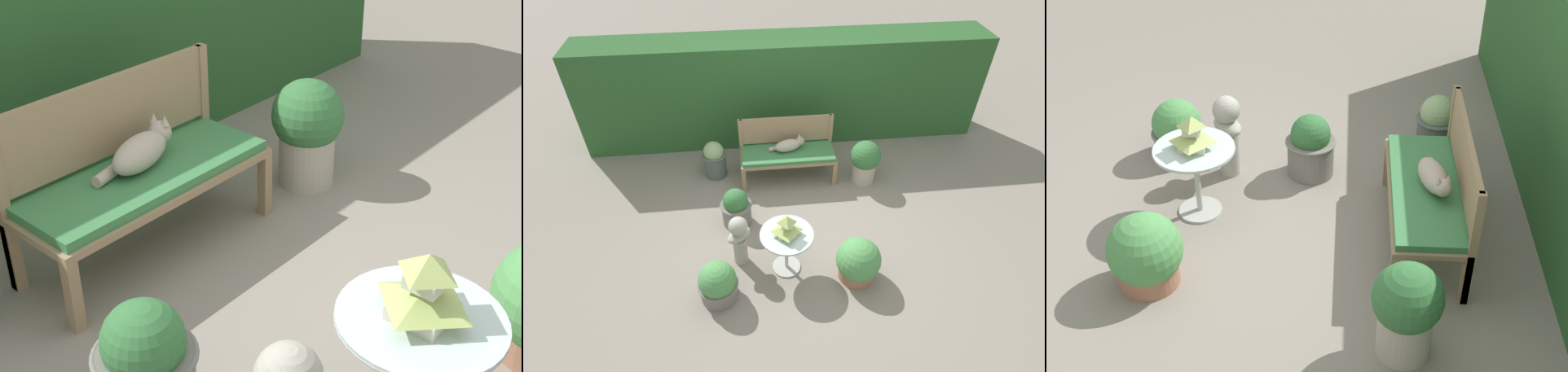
# 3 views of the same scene
# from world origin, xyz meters

# --- Properties ---
(ground) EXTENTS (30.00, 30.00, 0.00)m
(ground) POSITION_xyz_m (0.00, 0.00, 0.00)
(ground) COLOR gray
(foliage_hedge_back) EXTENTS (6.40, 0.78, 1.69)m
(foliage_hedge_back) POSITION_xyz_m (0.00, 2.29, 0.84)
(foliage_hedge_back) COLOR #285628
(foliage_hedge_back) RESTS_ON ground
(garden_bench) EXTENTS (1.39, 0.53, 0.47)m
(garden_bench) POSITION_xyz_m (-0.07, 1.06, 0.41)
(garden_bench) COLOR #937556
(garden_bench) RESTS_ON ground
(bench_backrest) EXTENTS (1.39, 0.06, 0.91)m
(bench_backrest) POSITION_xyz_m (-0.07, 1.30, 0.65)
(bench_backrest) COLOR #937556
(bench_backrest) RESTS_ON ground
(cat) EXTENTS (0.53, 0.27, 0.23)m
(cat) POSITION_xyz_m (-0.05, 1.10, 0.57)
(cat) COLOR #A89989
(cat) RESTS_ON garden_bench
(patio_table) EXTENTS (0.61, 0.61, 0.59)m
(patio_table) POSITION_xyz_m (-0.29, -0.64, 0.46)
(patio_table) COLOR #B7B7B2
(patio_table) RESTS_ON ground
(pagoda_birdhouse) EXTENTS (0.27, 0.27, 0.27)m
(pagoda_birdhouse) POSITION_xyz_m (-0.29, -0.64, 0.70)
(pagoda_birdhouse) COLOR beige
(pagoda_birdhouse) RESTS_ON patio_table
(potted_plant_path_edge) EXTENTS (0.42, 0.42, 0.55)m
(potted_plant_path_edge) POSITION_xyz_m (-0.86, 0.19, 0.26)
(potted_plant_path_edge) COLOR slate
(potted_plant_path_edge) RESTS_ON ground
(potted_plant_hedge_corner) EXTENTS (0.44, 0.44, 0.68)m
(potted_plant_hedge_corner) POSITION_xyz_m (1.04, 0.87, 0.37)
(potted_plant_hedge_corner) COLOR #ADA393
(potted_plant_hedge_corner) RESTS_ON ground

